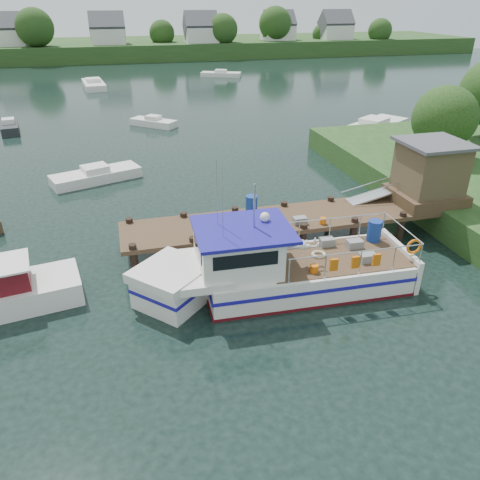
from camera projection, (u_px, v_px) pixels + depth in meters
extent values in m
plane|color=black|center=(252.00, 248.00, 22.17)|extent=(160.00, 160.00, 0.00)
cylinder|color=#332114|center=(437.00, 157.00, 29.80)|extent=(0.50, 0.50, 3.05)
sphere|color=#254418|center=(445.00, 118.00, 28.67)|extent=(3.90, 3.90, 3.90)
cube|color=#2A4B1F|center=(135.00, 49.00, 93.52)|extent=(140.00, 24.00, 3.00)
cylinder|color=#332114|center=(39.00, 50.00, 81.47)|extent=(0.60, 0.60, 4.80)
sphere|color=#254418|center=(35.00, 27.00, 79.83)|extent=(6.34, 6.34, 6.34)
cylinder|color=#332114|center=(105.00, 52.00, 86.11)|extent=(0.60, 0.60, 3.00)
sphere|color=#254418|center=(103.00, 39.00, 85.08)|extent=(3.96, 3.96, 3.96)
cylinder|color=#332114|center=(163.00, 48.00, 90.19)|extent=(0.60, 0.60, 3.60)
sphere|color=#254418|center=(162.00, 33.00, 88.96)|extent=(4.75, 4.75, 4.75)
cylinder|color=#332114|center=(223.00, 47.00, 89.13)|extent=(0.60, 0.60, 4.20)
sphere|color=#254418|center=(223.00, 29.00, 87.70)|extent=(5.54, 5.54, 5.54)
cylinder|color=#332114|center=(275.00, 43.00, 93.21)|extent=(0.60, 0.60, 4.80)
sphere|color=#254418|center=(275.00, 23.00, 91.57)|extent=(6.34, 6.34, 6.34)
cylinder|color=#332114|center=(321.00, 46.00, 97.85)|extent=(0.60, 0.60, 3.00)
sphere|color=#254418|center=(322.00, 34.00, 96.83)|extent=(3.96, 3.96, 3.96)
cylinder|color=#332114|center=(378.00, 45.00, 96.79)|extent=(0.60, 0.60, 3.60)
sphere|color=#254418|center=(380.00, 31.00, 95.56)|extent=(4.75, 4.75, 4.75)
cube|color=silver|center=(9.00, 39.00, 82.17)|extent=(6.00, 5.00, 3.00)
cube|color=#47474C|center=(6.00, 27.00, 81.29)|extent=(6.20, 5.09, 5.09)
cube|color=silver|center=(108.00, 38.00, 85.18)|extent=(6.00, 5.00, 3.00)
cube|color=#47474C|center=(107.00, 26.00, 84.31)|extent=(6.20, 5.09, 5.09)
cube|color=silver|center=(201.00, 36.00, 88.20)|extent=(6.00, 5.00, 3.00)
cube|color=#47474C|center=(201.00, 25.00, 87.32)|extent=(6.20, 5.09, 5.09)
cube|color=silver|center=(278.00, 34.00, 93.56)|extent=(6.00, 5.00, 3.00)
cube|color=#47474C|center=(278.00, 23.00, 92.68)|extent=(6.20, 5.09, 5.09)
cube|color=silver|center=(335.00, 33.00, 95.44)|extent=(6.00, 5.00, 3.00)
cube|color=#47474C|center=(336.00, 23.00, 94.56)|extent=(6.20, 5.09, 5.09)
cube|color=#483422|center=(293.00, 218.00, 22.02)|extent=(16.00, 3.00, 0.20)
cylinder|color=black|center=(135.00, 264.00, 19.50)|extent=(0.32, 0.32, 1.90)
cylinder|color=black|center=(131.00, 237.00, 21.73)|extent=(0.32, 0.32, 1.90)
cylinder|color=black|center=(194.00, 257.00, 20.07)|extent=(0.32, 0.32, 1.90)
cylinder|color=black|center=(184.00, 231.00, 22.30)|extent=(0.32, 0.32, 1.90)
cylinder|color=black|center=(250.00, 250.00, 20.64)|extent=(0.32, 0.32, 1.90)
cylinder|color=black|center=(235.00, 225.00, 22.87)|extent=(0.32, 0.32, 1.90)
cylinder|color=black|center=(303.00, 243.00, 21.21)|extent=(0.32, 0.32, 1.90)
cylinder|color=black|center=(283.00, 220.00, 23.44)|extent=(0.32, 0.32, 1.90)
cylinder|color=black|center=(353.00, 236.00, 21.78)|extent=(0.32, 0.32, 1.90)
cylinder|color=black|center=(329.00, 214.00, 24.01)|extent=(0.32, 0.32, 1.90)
cylinder|color=black|center=(400.00, 230.00, 22.35)|extent=(0.32, 0.32, 1.90)
cylinder|color=black|center=(373.00, 209.00, 24.58)|extent=(0.32, 0.32, 1.90)
cylinder|color=black|center=(446.00, 225.00, 22.92)|extent=(0.32, 0.32, 1.90)
cylinder|color=black|center=(415.00, 204.00, 25.15)|extent=(0.32, 0.32, 1.90)
cube|color=#483422|center=(425.00, 196.00, 23.43)|extent=(3.20, 3.00, 0.60)
cube|color=#4E402B|center=(430.00, 169.00, 22.79)|extent=(2.60, 2.60, 2.40)
cube|color=#47474C|center=(435.00, 143.00, 22.19)|extent=(3.00, 3.00, 0.15)
cube|color=#A5A8AD|center=(374.00, 195.00, 23.70)|extent=(3.34, 0.90, 0.79)
cylinder|color=silver|center=(380.00, 188.00, 23.13)|extent=(3.34, 0.05, 0.76)
cylinder|color=silver|center=(372.00, 183.00, 23.82)|extent=(3.34, 0.05, 0.76)
cube|color=slate|center=(280.00, 225.00, 20.82)|extent=(0.60, 0.40, 0.30)
cube|color=slate|center=(300.00, 220.00, 21.22)|extent=(0.60, 0.40, 0.30)
cylinder|color=#CA5C0B|center=(323.00, 221.00, 21.19)|extent=(0.30, 0.30, 0.28)
cylinder|color=navy|center=(251.00, 204.00, 22.14)|extent=(0.56, 0.56, 0.85)
cube|color=silver|center=(304.00, 273.00, 18.93)|extent=(8.13, 3.52, 1.23)
cube|color=silver|center=(172.00, 289.00, 17.90)|extent=(3.20, 3.20, 1.23)
cube|color=silver|center=(171.00, 272.00, 17.54)|extent=(3.51, 3.50, 0.37)
cube|color=silver|center=(199.00, 270.00, 17.76)|extent=(2.25, 3.13, 0.32)
cube|color=#19128F|center=(305.00, 270.00, 18.86)|extent=(8.24, 3.56, 0.15)
cube|color=#19128F|center=(172.00, 286.00, 17.83)|extent=(3.26, 3.26, 0.15)
cube|color=#4D0B11|center=(303.00, 285.00, 19.19)|extent=(8.24, 3.54, 0.15)
cube|color=#483422|center=(335.00, 257.00, 18.89)|extent=(5.88, 3.11, 0.04)
cube|color=silver|center=(398.00, 260.00, 19.69)|extent=(0.34, 3.21, 1.44)
cube|color=silver|center=(237.00, 250.00, 17.74)|extent=(3.10, 2.89, 1.60)
cube|color=black|center=(246.00, 261.00, 16.38)|extent=(2.35, 0.14, 0.53)
cube|color=black|center=(230.00, 227.00, 18.80)|extent=(2.35, 0.14, 0.53)
cube|color=black|center=(198.00, 247.00, 17.30)|extent=(0.12, 1.92, 0.53)
cube|color=navy|center=(243.00, 229.00, 17.39)|extent=(3.75, 3.24, 0.13)
cylinder|color=silver|center=(254.00, 206.00, 17.05)|extent=(0.09, 0.09, 1.71)
cylinder|color=silver|center=(222.00, 204.00, 16.14)|extent=(0.03, 0.03, 2.56)
cylinder|color=silver|center=(217.00, 193.00, 17.07)|extent=(0.03, 0.03, 2.56)
sphere|color=silver|center=(265.00, 217.00, 17.84)|extent=(0.40, 0.40, 0.38)
cylinder|color=silver|center=(358.00, 252.00, 17.18)|extent=(5.34, 0.26, 0.05)
cylinder|color=silver|center=(327.00, 219.00, 19.73)|extent=(5.34, 0.26, 0.05)
cylinder|color=silver|center=(404.00, 228.00, 18.98)|extent=(0.16, 2.94, 0.05)
cylinder|color=silver|center=(289.00, 272.00, 16.91)|extent=(0.05, 0.05, 1.01)
cylinder|color=silver|center=(267.00, 236.00, 19.46)|extent=(0.05, 0.05, 1.01)
cylinder|color=silver|center=(325.00, 267.00, 17.18)|extent=(0.05, 0.05, 1.01)
cylinder|color=silver|center=(299.00, 232.00, 19.73)|extent=(0.05, 0.05, 1.01)
cylinder|color=silver|center=(360.00, 263.00, 17.45)|extent=(0.05, 0.05, 1.01)
cylinder|color=silver|center=(330.00, 229.00, 20.00)|extent=(0.05, 0.05, 1.01)
cylinder|color=silver|center=(394.00, 259.00, 17.72)|extent=(0.05, 0.05, 1.01)
cylinder|color=silver|center=(360.00, 226.00, 20.27)|extent=(0.05, 0.05, 1.01)
cylinder|color=silver|center=(421.00, 256.00, 17.93)|extent=(0.05, 0.05, 1.01)
cylinder|color=silver|center=(383.00, 224.00, 20.48)|extent=(0.05, 0.05, 1.01)
cube|color=slate|center=(367.00, 258.00, 18.46)|extent=(0.66, 0.45, 0.34)
cube|color=slate|center=(355.00, 244.00, 19.48)|extent=(0.66, 0.45, 0.34)
cube|color=slate|center=(327.00, 242.00, 19.64)|extent=(0.60, 0.43, 0.34)
cylinder|color=navy|center=(374.00, 231.00, 19.92)|extent=(0.62, 0.62, 0.94)
cylinder|color=#CA5C0B|center=(314.00, 269.00, 17.74)|extent=(0.33, 0.33, 0.32)
torus|color=#BFB28C|center=(319.00, 254.00, 18.92)|extent=(0.62, 0.62, 0.13)
torus|color=#CA5C0B|center=(414.00, 246.00, 18.45)|extent=(0.67, 0.13, 0.66)
cube|color=#CA5C0B|center=(334.00, 265.00, 17.19)|extent=(0.30, 0.12, 0.48)
cube|color=#CA5C0B|center=(355.00, 262.00, 17.35)|extent=(0.30, 0.12, 0.48)
cube|color=#CA5C0B|center=(376.00, 260.00, 17.52)|extent=(0.30, 0.12, 0.48)
imported|color=silver|center=(294.00, 245.00, 17.81)|extent=(0.48, 0.70, 1.88)
cube|color=#570E15|center=(4.00, 276.00, 17.38)|extent=(1.94, 1.94, 0.89)
cube|color=silver|center=(1.00, 265.00, 17.16)|extent=(2.16, 2.16, 0.08)
cube|color=silver|center=(221.00, 74.00, 69.63)|extent=(6.17, 4.12, 0.63)
cube|color=silver|center=(221.00, 71.00, 69.41)|extent=(2.06, 1.93, 0.41)
cube|color=silver|center=(96.00, 176.00, 30.08)|extent=(5.86, 3.62, 0.65)
cube|color=silver|center=(95.00, 169.00, 29.85)|extent=(1.91, 1.77, 0.42)
cube|color=silver|center=(154.00, 123.00, 42.90)|extent=(4.26, 4.01, 0.61)
cube|color=silver|center=(153.00, 118.00, 42.69)|extent=(1.61, 1.60, 0.39)
cube|color=silver|center=(373.00, 128.00, 40.86)|extent=(8.14, 6.55, 0.79)
cube|color=silver|center=(374.00, 121.00, 40.59)|extent=(2.90, 2.80, 0.51)
cube|color=silver|center=(94.00, 85.00, 60.96)|extent=(3.25, 7.45, 0.78)
cube|color=silver|center=(93.00, 80.00, 60.69)|extent=(1.95, 2.20, 0.50)
cube|color=black|center=(10.00, 127.00, 41.13)|extent=(2.09, 4.34, 0.73)
cube|color=silver|center=(8.00, 121.00, 40.88)|extent=(1.18, 1.32, 0.47)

